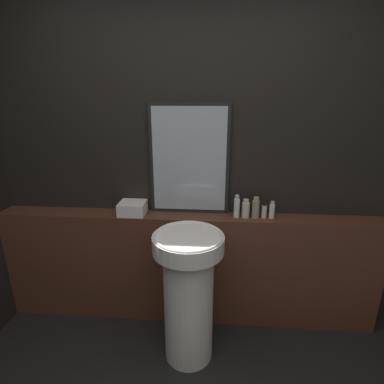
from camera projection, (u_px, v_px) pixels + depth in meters
name	position (u px, v px, depth m)	size (l,w,h in m)	color
wall_back	(189.00, 165.00, 2.24)	(8.00, 0.06, 2.50)	black
vanity_counter	(188.00, 268.00, 2.37)	(2.88, 0.19, 0.89)	#512D1E
pedestal_sink	(188.00, 291.00, 1.97)	(0.45, 0.45, 0.93)	white
mirror	(189.00, 160.00, 2.18)	(0.58, 0.03, 0.81)	black
towel_stack	(133.00, 208.00, 2.24)	(0.20, 0.18, 0.09)	white
shampoo_bottle	(237.00, 207.00, 2.18)	(0.04, 0.04, 0.17)	white
conditioner_bottle	(246.00, 209.00, 2.18)	(0.06, 0.06, 0.14)	beige
lotion_bottle	(256.00, 208.00, 2.17)	(0.05, 0.05, 0.16)	gray
body_wash_bottle	(264.00, 211.00, 2.17)	(0.04, 0.04, 0.12)	beige
hand_soap_bottle	(272.00, 210.00, 2.16)	(0.04, 0.04, 0.13)	white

